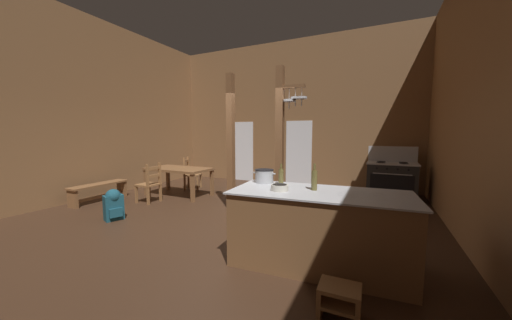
# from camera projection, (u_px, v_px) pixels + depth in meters

# --- Properties ---
(ground_plane) EXTENTS (8.51, 9.08, 0.10)m
(ground_plane) POSITION_uv_depth(u_px,v_px,m) (215.00, 225.00, 4.88)
(ground_plane) COLOR #382316
(wall_back) EXTENTS (8.51, 0.14, 4.56)m
(wall_back) POSITION_uv_depth(u_px,v_px,m) (288.00, 114.00, 8.43)
(wall_back) COLOR brown
(wall_back) RESTS_ON ground_plane
(wall_left) EXTENTS (0.14, 9.08, 4.56)m
(wall_left) POSITION_uv_depth(u_px,v_px,m) (78.00, 107.00, 6.32)
(wall_left) COLOR brown
(wall_left) RESTS_ON ground_plane
(wall_right) EXTENTS (0.14, 9.08, 4.56)m
(wall_right) POSITION_uv_depth(u_px,v_px,m) (500.00, 77.00, 2.96)
(wall_right) COLOR brown
(wall_right) RESTS_ON ground_plane
(glazed_door_back_left) EXTENTS (1.00, 0.01, 2.05)m
(glazed_door_back_left) POSITION_uv_depth(u_px,v_px,m) (240.00, 151.00, 9.23)
(glazed_door_back_left) COLOR white
(glazed_door_back_left) RESTS_ON ground_plane
(glazed_panel_back_right) EXTENTS (0.84, 0.01, 2.05)m
(glazed_panel_back_right) POSITION_uv_depth(u_px,v_px,m) (299.00, 153.00, 8.32)
(glazed_panel_back_right) COLOR white
(glazed_panel_back_right) RESTS_ON ground_plane
(kitchen_island) EXTENTS (2.22, 1.11, 0.94)m
(kitchen_island) POSITION_uv_depth(u_px,v_px,m) (319.00, 229.00, 3.25)
(kitchen_island) COLOR brown
(kitchen_island) RESTS_ON ground_plane
(stove_range) EXTENTS (1.15, 0.84, 1.32)m
(stove_range) POSITION_uv_depth(u_px,v_px,m) (391.00, 180.00, 6.50)
(stove_range) COLOR #2A2A2A
(stove_range) RESTS_ON ground_plane
(support_post_with_pot_rack) EXTENTS (0.59, 0.23, 2.91)m
(support_post_with_pot_rack) POSITION_uv_depth(u_px,v_px,m) (281.00, 138.00, 5.03)
(support_post_with_pot_rack) COLOR brown
(support_post_with_pot_rack) RESTS_ON ground_plane
(support_post_center) EXTENTS (0.14, 0.14, 2.91)m
(support_post_center) POSITION_uv_depth(u_px,v_px,m) (231.00, 142.00, 5.65)
(support_post_center) COLOR brown
(support_post_center) RESTS_ON ground_plane
(step_stool) EXTENTS (0.37, 0.29, 0.30)m
(step_stool) POSITION_uv_depth(u_px,v_px,m) (339.00, 299.00, 2.32)
(step_stool) COLOR olive
(step_stool) RESTS_ON ground_plane
(dining_table) EXTENTS (1.72, 0.93, 0.74)m
(dining_table) POSITION_uv_depth(u_px,v_px,m) (179.00, 171.00, 6.93)
(dining_table) COLOR brown
(dining_table) RESTS_ON ground_plane
(ladderback_chair_near_window) EXTENTS (0.58, 0.58, 0.95)m
(ladderback_chair_near_window) POSITION_uv_depth(u_px,v_px,m) (191.00, 174.00, 7.78)
(ladderback_chair_near_window) COLOR olive
(ladderback_chair_near_window) RESTS_ON ground_plane
(ladderback_chair_by_post) EXTENTS (0.44, 0.44, 0.95)m
(ladderback_chair_by_post) POSITION_uv_depth(u_px,v_px,m) (150.00, 184.00, 6.23)
(ladderback_chair_by_post) COLOR olive
(ladderback_chair_by_post) RESTS_ON ground_plane
(bench_along_left_wall) EXTENTS (0.39, 1.37, 0.44)m
(bench_along_left_wall) POSITION_uv_depth(u_px,v_px,m) (99.00, 189.00, 6.33)
(bench_along_left_wall) COLOR brown
(bench_along_left_wall) RESTS_ON ground_plane
(backpack) EXTENTS (0.37, 0.38, 0.60)m
(backpack) POSITION_uv_depth(u_px,v_px,m) (113.00, 204.00, 4.98)
(backpack) COLOR #194756
(backpack) RESTS_ON ground_plane
(stockpot_on_counter) EXTENTS (0.35, 0.28, 0.19)m
(stockpot_on_counter) POSITION_uv_depth(u_px,v_px,m) (264.00, 176.00, 3.79)
(stockpot_on_counter) COLOR #B7BABF
(stockpot_on_counter) RESTS_ON kitchen_island
(mixing_bowl_on_counter) EXTENTS (0.22, 0.22, 0.08)m
(mixing_bowl_on_counter) POSITION_uv_depth(u_px,v_px,m) (280.00, 188.00, 3.26)
(mixing_bowl_on_counter) COLOR silver
(mixing_bowl_on_counter) RESTS_ON kitchen_island
(bottle_tall_on_counter) EXTENTS (0.07, 0.07, 0.29)m
(bottle_tall_on_counter) POSITION_uv_depth(u_px,v_px,m) (281.00, 176.00, 3.66)
(bottle_tall_on_counter) COLOR brown
(bottle_tall_on_counter) RESTS_ON kitchen_island
(bottle_short_on_counter) EXTENTS (0.07, 0.07, 0.34)m
(bottle_short_on_counter) POSITION_uv_depth(u_px,v_px,m) (314.00, 180.00, 3.28)
(bottle_short_on_counter) COLOR brown
(bottle_short_on_counter) RESTS_ON kitchen_island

